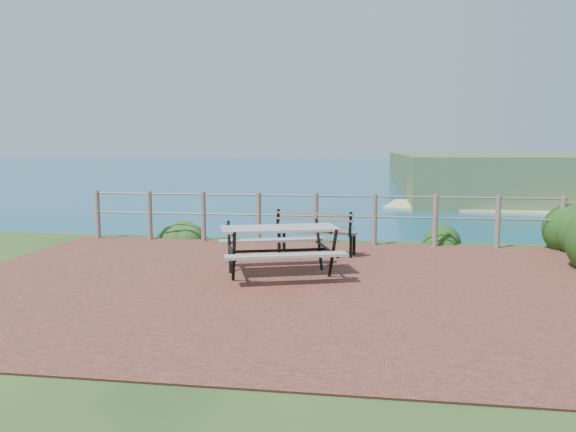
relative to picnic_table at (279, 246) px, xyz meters
name	(u,v)px	position (x,y,z in m)	size (l,w,h in m)	color
ground	(291,284)	(0.25, -0.49, -0.46)	(10.00, 7.00, 0.12)	brown
ocean	(370,154)	(0.25, 199.51, -0.46)	(1200.00, 1200.00, 0.00)	#14647D
safety_railing	(316,216)	(0.25, 2.86, 0.11)	(9.40, 0.10, 1.00)	#6B5B4C
picnic_table	(279,246)	(0.00, 0.00, 0.00)	(1.83, 1.41, 0.72)	gray
park_bench	(316,226)	(0.38, 1.74, 0.07)	(1.46, 0.60, 0.80)	brown
shrub_lip_west	(186,236)	(-2.66, 3.52, -0.46)	(0.86, 0.86, 0.64)	#20501E
shrub_lip_east	(448,243)	(2.88, 3.39, -0.46)	(0.80, 0.80, 0.55)	#143D12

